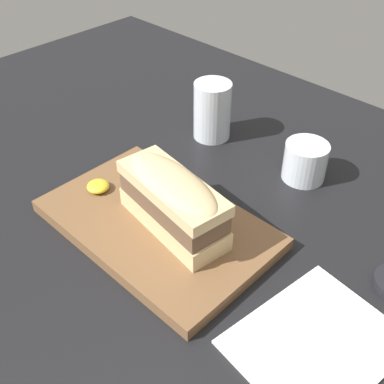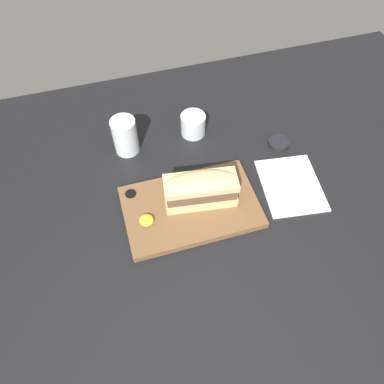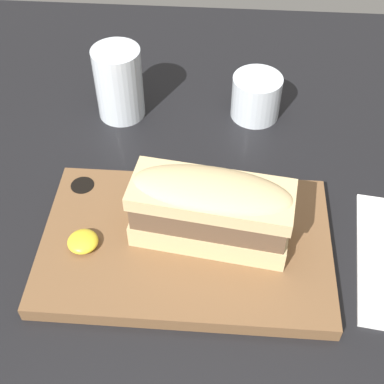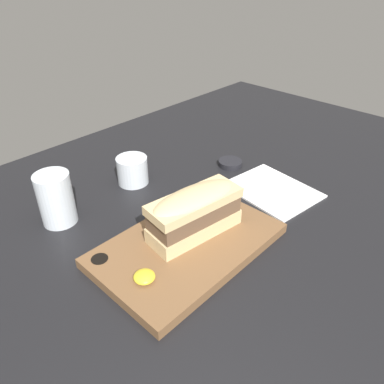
{
  "view_description": "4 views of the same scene",
  "coord_description": "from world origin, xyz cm",
  "px_view_note": "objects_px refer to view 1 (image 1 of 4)",
  "views": [
    {
      "loc": [
        31.05,
        -27.75,
        51.11
      ],
      "look_at": [
        -4.93,
        9.28,
        9.31
      ],
      "focal_mm": 45.0,
      "sensor_mm": 36.0,
      "label": 1
    },
    {
      "loc": [
        -23.04,
        -43.65,
        81.83
      ],
      "look_at": [
        -8.54,
        5.93,
        9.38
      ],
      "focal_mm": 35.0,
      "sensor_mm": 36.0,
      "label": 2
    },
    {
      "loc": [
        -5.43,
        -31.57,
        53.15
      ],
      "look_at": [
        -8.36,
        8.6,
        9.18
      ],
      "focal_mm": 50.0,
      "sensor_mm": 36.0,
      "label": 3
    },
    {
      "loc": [
        -46.16,
        -30.58,
        48.2
      ],
      "look_at": [
        -3.4,
        9.97,
        10.13
      ],
      "focal_mm": 35.0,
      "sensor_mm": 36.0,
      "label": 4
    }
  ],
  "objects_px": {
    "serving_board": "(157,224)",
    "water_glass": "(212,114)",
    "wine_glass": "(305,163)",
    "sandwich": "(173,199)",
    "napkin": "(315,342)"
  },
  "relations": [
    {
      "from": "serving_board",
      "to": "water_glass",
      "type": "distance_m",
      "value": 0.27
    },
    {
      "from": "wine_glass",
      "to": "napkin",
      "type": "bearing_deg",
      "value": -53.34
    },
    {
      "from": "water_glass",
      "to": "wine_glass",
      "type": "height_order",
      "value": "water_glass"
    },
    {
      "from": "sandwich",
      "to": "napkin",
      "type": "xyz_separation_m",
      "value": [
        0.25,
        -0.01,
        -0.07
      ]
    },
    {
      "from": "serving_board",
      "to": "napkin",
      "type": "xyz_separation_m",
      "value": [
        0.28,
        -0.0,
        -0.01
      ]
    },
    {
      "from": "sandwich",
      "to": "napkin",
      "type": "bearing_deg",
      "value": -2.55
    },
    {
      "from": "serving_board",
      "to": "sandwich",
      "type": "relative_size",
      "value": 1.82
    },
    {
      "from": "sandwich",
      "to": "wine_glass",
      "type": "xyz_separation_m",
      "value": [
        0.05,
        0.25,
        -0.04
      ]
    },
    {
      "from": "wine_glass",
      "to": "water_glass",
      "type": "bearing_deg",
      "value": -176.81
    },
    {
      "from": "serving_board",
      "to": "napkin",
      "type": "distance_m",
      "value": 0.28
    },
    {
      "from": "water_glass",
      "to": "wine_glass",
      "type": "distance_m",
      "value": 0.2
    },
    {
      "from": "sandwich",
      "to": "wine_glass",
      "type": "distance_m",
      "value": 0.26
    },
    {
      "from": "sandwich",
      "to": "wine_glass",
      "type": "relative_size",
      "value": 2.56
    },
    {
      "from": "water_glass",
      "to": "wine_glass",
      "type": "xyz_separation_m",
      "value": [
        0.2,
        0.01,
        -0.02
      ]
    },
    {
      "from": "wine_glass",
      "to": "serving_board",
      "type": "bearing_deg",
      "value": -107.84
    }
  ]
}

